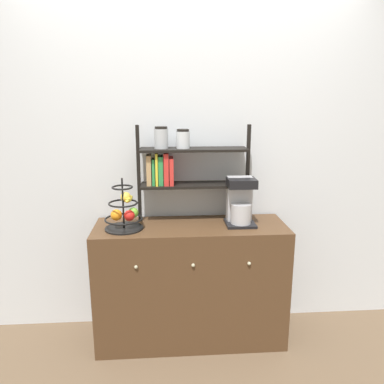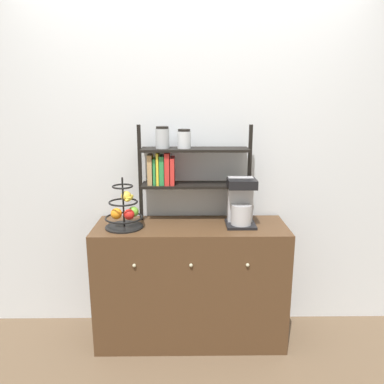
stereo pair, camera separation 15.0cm
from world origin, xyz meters
name	(u,v)px [view 2 (the right image)]	position (x,y,z in m)	size (l,w,h in m)	color
ground_plane	(191,356)	(0.00, 0.00, 0.00)	(12.00, 12.00, 0.00)	brown
wall_back	(190,159)	(0.00, 0.50, 1.30)	(7.00, 0.05, 2.60)	silver
sideboard	(191,283)	(0.00, 0.23, 0.44)	(1.34, 0.48, 0.88)	#4C331E
coffee_maker	(241,202)	(0.35, 0.24, 1.04)	(0.20, 0.20, 0.33)	black
fruit_stand	(125,211)	(-0.45, 0.19, 0.99)	(0.26, 0.26, 0.35)	black
shelf_hutch	(179,163)	(-0.08, 0.36, 1.29)	(0.80, 0.20, 0.69)	black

